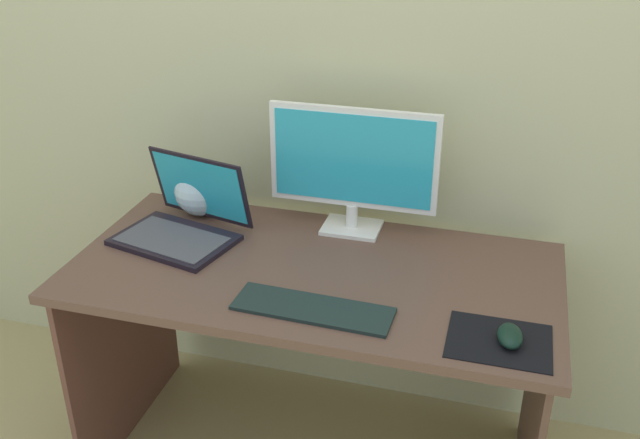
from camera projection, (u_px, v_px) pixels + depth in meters
name	position (u px, v px, depth m)	size (l,w,h in m)	color
wall_back	(352.00, 54.00, 2.18)	(6.00, 0.04, 2.50)	#BCBD8D
desk	(313.00, 313.00, 2.11)	(1.39, 0.69, 0.73)	brown
monitor	(353.00, 165.00, 2.16)	(0.52, 0.14, 0.40)	white
laptop	(183.00, 222.00, 2.19)	(0.41, 0.36, 0.24)	black
fishbowl	(201.00, 190.00, 2.33)	(0.17, 0.17, 0.17)	silver
keyboard_external	(313.00, 309.00, 1.84)	(0.42, 0.13, 0.01)	black
mousepad	(499.00, 341.00, 1.72)	(0.25, 0.20, 0.00)	black
mouse	(510.00, 336.00, 1.71)	(0.06, 0.10, 0.04)	black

